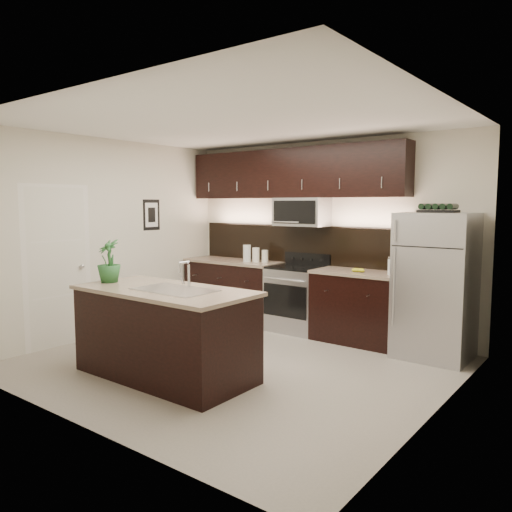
# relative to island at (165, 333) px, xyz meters

# --- Properties ---
(ground) EXTENTS (4.50, 4.50, 0.00)m
(ground) POSITION_rel_island_xyz_m (0.31, 0.76, -0.47)
(ground) COLOR gray
(ground) RESTS_ON ground
(room_walls) EXTENTS (4.52, 4.02, 2.71)m
(room_walls) POSITION_rel_island_xyz_m (0.20, 0.73, 1.22)
(room_walls) COLOR beige
(room_walls) RESTS_ON ground
(counter_run) EXTENTS (3.51, 0.65, 0.94)m
(counter_run) POSITION_rel_island_xyz_m (-0.14, 2.45, -0.00)
(counter_run) COLOR black
(counter_run) RESTS_ON ground
(upper_fixtures) EXTENTS (3.49, 0.40, 1.66)m
(upper_fixtures) POSITION_rel_island_xyz_m (-0.12, 2.60, 1.67)
(upper_fixtures) COLOR black
(upper_fixtures) RESTS_ON counter_run
(island) EXTENTS (1.96, 0.96, 0.94)m
(island) POSITION_rel_island_xyz_m (0.00, 0.00, 0.00)
(island) COLOR black
(island) RESTS_ON ground
(sink_faucet) EXTENTS (0.84, 0.50, 0.28)m
(sink_faucet) POSITION_rel_island_xyz_m (0.15, 0.01, 0.48)
(sink_faucet) COLOR silver
(sink_faucet) RESTS_ON island
(refrigerator) EXTENTS (0.83, 0.75, 1.71)m
(refrigerator) POSITION_rel_island_xyz_m (2.03, 2.39, 0.39)
(refrigerator) COLOR #B2B2B7
(refrigerator) RESTS_ON ground
(wine_rack) EXTENTS (0.42, 0.26, 0.10)m
(wine_rack) POSITION_rel_island_xyz_m (2.03, 2.39, 1.29)
(wine_rack) COLOR black
(wine_rack) RESTS_ON refrigerator
(plant) EXTENTS (0.30, 0.30, 0.48)m
(plant) POSITION_rel_island_xyz_m (-0.81, -0.08, 0.71)
(plant) COLOR #245A28
(plant) RESTS_ON island
(canisters) EXTENTS (0.37, 0.22, 0.26)m
(canisters) POSITION_rel_island_xyz_m (-0.71, 2.44, 0.58)
(canisters) COLOR silver
(canisters) RESTS_ON counter_run
(french_press) EXTENTS (0.10, 0.10, 0.30)m
(french_press) POSITION_rel_island_xyz_m (1.48, 2.40, 0.58)
(french_press) COLOR silver
(french_press) RESTS_ON counter_run
(bananas) EXTENTS (0.19, 0.16, 0.05)m
(bananas) POSITION_rel_island_xyz_m (1.00, 2.37, 0.49)
(bananas) COLOR gold
(bananas) RESTS_ON counter_run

